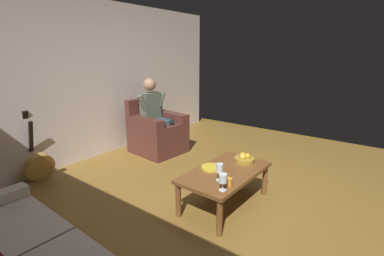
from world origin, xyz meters
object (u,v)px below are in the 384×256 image
(armchair, at_px, (157,133))
(wine_glass_near, at_px, (223,179))
(candle_jar, at_px, (229,182))
(wine_glass_far, at_px, (220,169))
(fruit_bowl, at_px, (244,159))
(coffee_table, at_px, (225,175))
(decorative_dish, at_px, (212,168))
(guitar, at_px, (39,165))
(person_seated, at_px, (155,113))

(armchair, relative_size, wine_glass_near, 5.41)
(armchair, relative_size, candle_jar, 12.40)
(wine_glass_far, bearing_deg, fruit_bowl, -177.62)
(coffee_table, bearing_deg, fruit_bowl, 172.84)
(decorative_dish, bearing_deg, guitar, -67.34)
(person_seated, xyz_separation_m, guitar, (1.81, -0.49, -0.47))
(wine_glass_near, height_order, decorative_dish, wine_glass_near)
(guitar, distance_m, fruit_bowl, 2.78)
(armchair, height_order, candle_jar, armchair)
(guitar, relative_size, wine_glass_far, 5.22)
(person_seated, relative_size, wine_glass_near, 7.48)
(guitar, bearing_deg, armchair, 164.44)
(coffee_table, distance_m, fruit_bowl, 0.39)
(person_seated, bearing_deg, armchair, 90.00)
(decorative_dish, bearing_deg, coffee_table, 104.44)
(fruit_bowl, distance_m, candle_jar, 0.68)
(coffee_table, height_order, decorative_dish, decorative_dish)
(wine_glass_near, bearing_deg, wine_glass_far, -140.21)
(coffee_table, relative_size, fruit_bowl, 4.63)
(decorative_dish, bearing_deg, wine_glass_near, 44.73)
(decorative_dish, bearing_deg, armchair, -117.13)
(guitar, bearing_deg, coffee_table, 112.14)
(decorative_dish, bearing_deg, fruit_bowl, 153.68)
(armchair, distance_m, coffee_table, 2.06)
(candle_jar, bearing_deg, wine_glass_near, 3.37)
(coffee_table, xyz_separation_m, wine_glass_far, (0.25, 0.07, 0.18))
(wine_glass_far, relative_size, fruit_bowl, 0.75)
(wine_glass_near, distance_m, wine_glass_far, 0.22)
(wine_glass_near, xyz_separation_m, candle_jar, (-0.13, -0.01, -0.08))
(wine_glass_near, xyz_separation_m, decorative_dish, (-0.37, -0.37, -0.11))
(wine_glass_near, relative_size, decorative_dish, 0.73)
(guitar, bearing_deg, wine_glass_near, 102.07)
(wine_glass_near, bearing_deg, decorative_dish, -135.27)
(wine_glass_far, distance_m, fruit_bowl, 0.63)
(armchair, bearing_deg, coffee_table, 70.97)
(fruit_bowl, height_order, candle_jar, fruit_bowl)
(person_seated, height_order, fruit_bowl, person_seated)
(person_seated, xyz_separation_m, wine_glass_far, (1.09, 1.97, -0.15))
(armchair, relative_size, person_seated, 0.72)
(armchair, height_order, coffee_table, armchair)
(wine_glass_far, height_order, candle_jar, wine_glass_far)
(armchair, relative_size, guitar, 0.96)
(decorative_dish, height_order, candle_jar, candle_jar)
(coffee_table, height_order, guitar, guitar)
(armchair, relative_size, fruit_bowl, 3.78)
(wine_glass_near, bearing_deg, person_seated, -120.80)
(person_seated, bearing_deg, candle_jar, 66.88)
(person_seated, distance_m, wine_glass_far, 2.25)
(armchair, distance_m, decorative_dish, 1.93)
(fruit_bowl, bearing_deg, wine_glass_far, 2.38)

